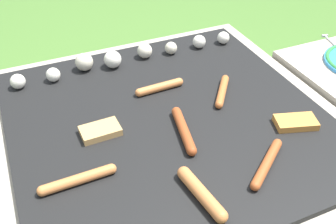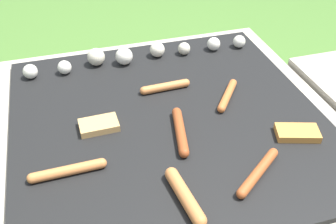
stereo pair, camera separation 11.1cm
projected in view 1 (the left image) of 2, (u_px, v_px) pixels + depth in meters
The scene contains 12 objects.
ground_plane at pixel (168, 210), 1.38m from camera, with size 14.00×14.00×0.00m, color #47702D.
grill at pixel (168, 169), 1.25m from camera, with size 0.99×0.99×0.42m.
sausage_front_left at pixel (267, 163), 0.96m from camera, with size 0.16×0.12×0.02m.
sausage_front_center at pixel (160, 87), 1.22m from camera, with size 0.16×0.03×0.03m.
sausage_back_right at pixel (78, 180), 0.92m from camera, with size 0.19×0.03×0.03m.
sausage_mid_left at pixel (184, 130), 1.06m from camera, with size 0.06×0.19×0.03m.
sausage_front_right at pixel (222, 91), 1.21m from camera, with size 0.11×0.14×0.02m.
sausage_back_center at pixel (201, 193), 0.88m from camera, with size 0.05×0.18×0.03m.
bread_slice_right at pixel (100, 131), 1.06m from camera, with size 0.11×0.07×0.02m.
bread_slice_left at pixel (296, 122), 1.09m from camera, with size 0.13×0.09×0.02m.
mushroom_row at pixel (123, 57), 1.34m from camera, with size 0.79×0.08×0.06m.
fork_utensil at pixel (336, 46), 1.45m from camera, with size 0.06×0.20×0.01m.
Camera 1 is at (-0.35, -0.80, 1.12)m, focal length 42.00 mm.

